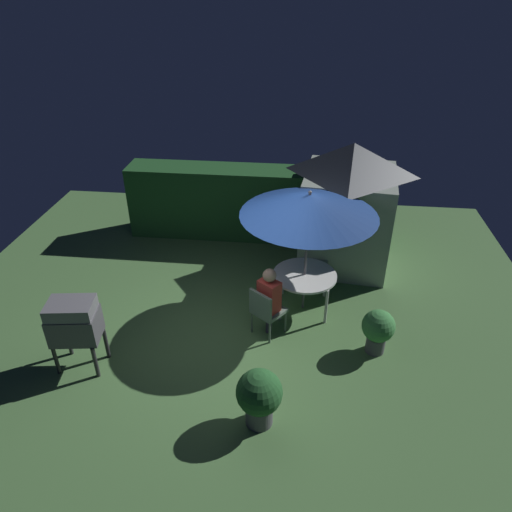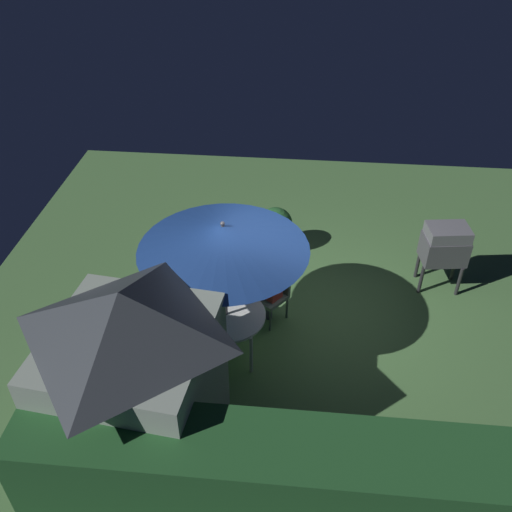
# 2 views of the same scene
# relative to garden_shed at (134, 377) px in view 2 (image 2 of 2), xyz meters

# --- Properties ---
(ground_plane) EXTENTS (11.00, 11.00, 0.00)m
(ground_plane) POSITION_rel_garden_shed_xyz_m (-1.92, -2.57, -1.30)
(ground_plane) COLOR #47703D
(hedge_backdrop) EXTENTS (5.75, 0.82, 1.61)m
(hedge_backdrop) POSITION_rel_garden_shed_xyz_m (-1.92, 0.93, -0.50)
(hedge_backdrop) COLOR #1E4C23
(hedge_backdrop) RESTS_ON ground
(garden_shed) EXTENTS (2.01, 2.05, 2.55)m
(garden_shed) POSITION_rel_garden_shed_xyz_m (0.00, 0.00, 0.00)
(garden_shed) COLOR gray
(garden_shed) RESTS_ON ground
(patio_table) EXTENTS (1.13, 1.13, 0.72)m
(patio_table) POSITION_rel_garden_shed_xyz_m (-0.79, -1.74, -0.64)
(patio_table) COLOR white
(patio_table) RESTS_ON ground
(patio_umbrella) EXTENTS (2.27, 2.27, 2.30)m
(patio_umbrella) POSITION_rel_garden_shed_xyz_m (-0.79, -1.74, 0.76)
(patio_umbrella) COLOR #4C4C51
(patio_umbrella) RESTS_ON ground
(bbq_grill) EXTENTS (0.76, 0.59, 1.20)m
(bbq_grill) POSITION_rel_garden_shed_xyz_m (-4.14, -3.58, -0.45)
(bbq_grill) COLOR #47474C
(bbq_grill) RESTS_ON ground
(chair_near_shed) EXTENTS (0.65, 0.65, 0.90)m
(chair_near_shed) POSITION_rel_garden_shed_xyz_m (-1.41, -2.56, -0.78)
(chair_near_shed) COLOR slate
(chair_near_shed) RESTS_ON ground
(chair_far_side) EXTENTS (0.55, 0.56, 0.90)m
(chair_far_side) POSITION_rel_garden_shed_xyz_m (-0.55, -0.71, -0.78)
(chair_far_side) COLOR slate
(chair_far_side) RESTS_ON ground
(potted_plant_by_shed) EXTENTS (0.62, 0.62, 0.88)m
(potted_plant_by_shed) POSITION_rel_garden_shed_xyz_m (-1.32, -4.37, -0.80)
(potted_plant_by_shed) COLOR #4C4C51
(potted_plant_by_shed) RESTS_ON ground
(potted_plant_by_grill) EXTENTS (0.52, 0.52, 0.77)m
(potted_plant_by_grill) POSITION_rel_garden_shed_xyz_m (0.39, -2.77, -0.85)
(potted_plant_by_grill) COLOR #4C4C51
(potted_plant_by_grill) RESTS_ON ground
(person_in_red) EXTENTS (0.42, 0.40, 1.26)m
(person_in_red) POSITION_rel_garden_shed_xyz_m (-1.35, -2.49, -0.52)
(person_in_red) COLOR #CC3D33
(person_in_red) RESTS_ON ground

